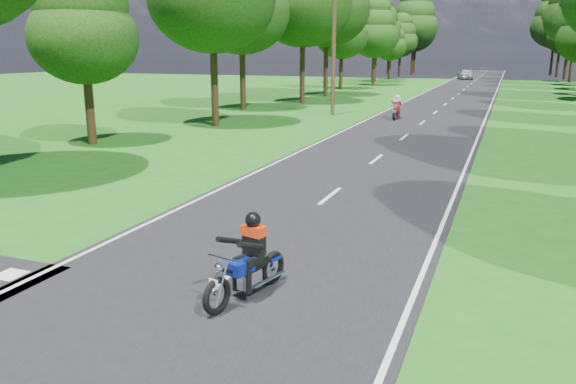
% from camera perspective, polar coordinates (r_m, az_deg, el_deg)
% --- Properties ---
extents(ground, '(160.00, 160.00, 0.00)m').
position_cam_1_polar(ground, '(9.13, -11.04, -12.36)').
color(ground, '#185C15').
rests_on(ground, ground).
extents(main_road, '(7.00, 140.00, 0.02)m').
position_cam_1_polar(main_road, '(57.16, 16.96, 9.53)').
color(main_road, black).
rests_on(main_road, ground).
extents(road_markings, '(7.40, 140.00, 0.01)m').
position_cam_1_polar(road_markings, '(55.31, 16.65, 9.43)').
color(road_markings, silver).
rests_on(road_markings, main_road).
extents(treeline, '(40.00, 115.35, 14.78)m').
position_cam_1_polar(treeline, '(67.11, 19.51, 17.00)').
color(treeline, black).
rests_on(treeline, ground).
extents(telegraph_pole, '(1.20, 0.26, 8.00)m').
position_cam_1_polar(telegraph_pole, '(36.39, 4.66, 14.18)').
color(telegraph_pole, '#382616').
rests_on(telegraph_pole, ground).
extents(rider_near_blue, '(0.98, 1.83, 1.45)m').
position_cam_1_polar(rider_near_blue, '(9.30, -4.28, -6.59)').
color(rider_near_blue, navy).
rests_on(rider_near_blue, main_road).
extents(rider_far_red, '(0.59, 1.74, 1.45)m').
position_cam_1_polar(rider_far_red, '(34.74, 10.98, 8.47)').
color(rider_far_red, '#9A210B').
rests_on(rider_far_red, main_road).
extents(distant_car, '(2.79, 4.57, 1.46)m').
position_cam_1_polar(distant_car, '(86.24, 17.57, 11.34)').
color(distant_car, silver).
rests_on(distant_car, main_road).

